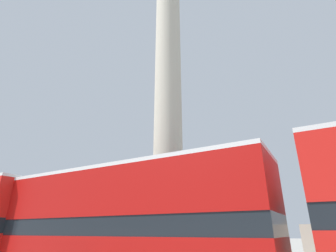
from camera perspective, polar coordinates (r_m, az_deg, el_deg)
The scene contains 3 objects.
monument_column at distance 16.83m, azimuth -0.00°, elevation 6.74°, with size 4.57×4.57×26.53m.
bus_a at distance 9.50m, azimuth -10.62°, elevation -20.89°, with size 10.20×2.97×4.25m.
street_lamp at distance 14.88m, azimuth -19.99°, elevation -18.25°, with size 0.42×0.42×5.12m.
Camera 1 is at (7.06, -12.95, 2.21)m, focal length 28.00 mm.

